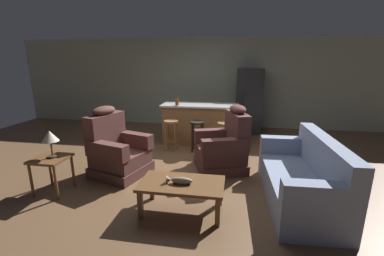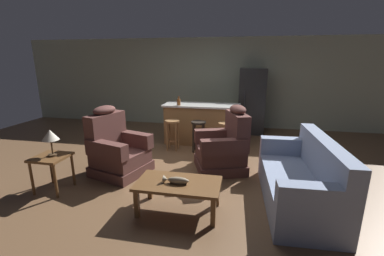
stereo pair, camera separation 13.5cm
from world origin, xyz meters
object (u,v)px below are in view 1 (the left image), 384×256
(couch, at_px, (303,179))
(bar_stool_right, at_px, (225,132))
(recliner_near_island, at_px, (225,147))
(bar_stool_left, at_px, (171,130))
(end_table, at_px, (51,164))
(table_lamp, at_px, (50,137))
(recliner_near_lamp, at_px, (117,151))
(refrigerator, at_px, (249,101))
(bottle_tall_green, at_px, (177,102))
(fish_figurine, at_px, (179,181))
(coffee_table, at_px, (182,186))
(bar_stool_middle, at_px, (197,131))
(kitchen_island, at_px, (200,124))

(couch, height_order, bar_stool_right, couch)
(recliner_near_island, relative_size, bar_stool_left, 1.76)
(end_table, relative_size, table_lamp, 1.37)
(couch, xyz_separation_m, table_lamp, (-3.64, -0.32, 0.53))
(recliner_near_lamp, xyz_separation_m, bar_stool_left, (0.64, 1.36, 0.05))
(refrigerator, relative_size, bottle_tall_green, 8.30)
(recliner_near_lamp, xyz_separation_m, table_lamp, (-0.64, -0.78, 0.45))
(fish_figurine, relative_size, bottle_tall_green, 1.60)
(couch, bearing_deg, recliner_near_lamp, -10.87)
(coffee_table, distance_m, bar_stool_middle, 2.35)
(fish_figurine, height_order, end_table, end_table)
(recliner_near_island, xyz_separation_m, table_lamp, (-2.50, -1.29, 0.45))
(bar_stool_right, xyz_separation_m, refrigerator, (0.56, 1.83, 0.41))
(fish_figurine, height_order, couch, couch)
(kitchen_island, distance_m, bar_stool_middle, 0.63)
(bar_stool_left, bearing_deg, table_lamp, -120.92)
(coffee_table, height_order, kitchen_island, kitchen_island)
(coffee_table, bearing_deg, end_table, 174.76)
(table_lamp, height_order, refrigerator, refrigerator)
(couch, height_order, bottle_tall_green, bottle_tall_green)
(couch, relative_size, bar_stool_left, 2.84)
(fish_figurine, xyz_separation_m, bottle_tall_green, (-0.65, 2.76, 0.57))
(bar_stool_left, bearing_deg, bar_stool_right, 0.00)
(bar_stool_left, xyz_separation_m, bottle_tall_green, (0.05, 0.38, 0.56))
(bar_stool_left, distance_m, refrigerator, 2.56)
(fish_figurine, xyz_separation_m, recliner_near_island, (0.51, 1.53, -0.04))
(fish_figurine, bearing_deg, table_lamp, 172.97)
(end_table, bearing_deg, table_lamp, 34.53)
(fish_figurine, xyz_separation_m, recliner_near_lamp, (-1.35, 1.02, -0.04))
(bottle_tall_green, bearing_deg, bar_stool_left, -98.21)
(kitchen_island, distance_m, bar_stool_right, 0.89)
(couch, distance_m, recliner_near_lamp, 3.04)
(table_lamp, bearing_deg, end_table, -145.47)
(bar_stool_middle, relative_size, bottle_tall_green, 3.21)
(recliner_near_lamp, bearing_deg, couch, 8.11)
(coffee_table, relative_size, refrigerator, 0.62)
(table_lamp, distance_m, bar_stool_right, 3.28)
(end_table, distance_m, refrigerator, 5.04)
(fish_figurine, height_order, recliner_near_lamp, recliner_near_lamp)
(coffee_table, bearing_deg, recliner_near_island, 71.92)
(coffee_table, height_order, recliner_near_island, recliner_near_island)
(table_lamp, bearing_deg, recliner_near_island, 27.32)
(recliner_near_lamp, relative_size, kitchen_island, 0.67)
(table_lamp, bearing_deg, fish_figurine, -7.03)
(recliner_near_island, xyz_separation_m, kitchen_island, (-0.66, 1.48, 0.06))
(recliner_near_lamp, relative_size, bottle_tall_green, 5.66)
(recliner_near_lamp, distance_m, end_table, 1.04)
(recliner_near_lamp, relative_size, recliner_near_island, 1.00)
(bar_stool_middle, height_order, bar_stool_right, same)
(coffee_table, distance_m, table_lamp, 2.08)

